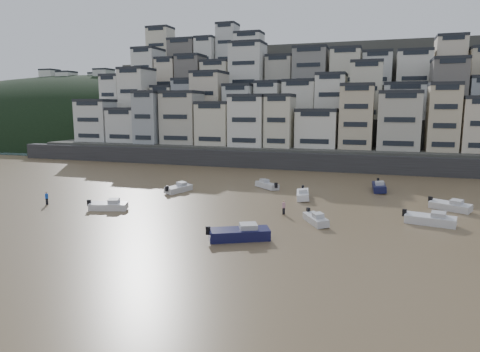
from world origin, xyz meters
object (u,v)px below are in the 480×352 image
(boat_h, at_px, (267,184))
(boat_f, at_px, (179,187))
(person_pink, at_px, (284,207))
(boat_i, at_px, (379,185))
(boat_b, at_px, (316,218))
(boat_j, at_px, (108,205))
(boat_e, at_px, (303,193))
(boat_d, at_px, (430,218))
(boat_g, at_px, (450,205))
(person_blue, at_px, (47,198))
(boat_a, at_px, (239,231))

(boat_h, distance_m, boat_f, 13.98)
(person_pink, bearing_deg, boat_h, 111.60)
(boat_i, distance_m, boat_b, 22.81)
(boat_j, height_order, boat_e, boat_e)
(boat_d, xyz_separation_m, boat_e, (-15.71, 9.11, -0.01))
(boat_d, bearing_deg, boat_j, -159.97)
(boat_d, xyz_separation_m, boat_h, (-22.48, 14.94, -0.07))
(boat_b, bearing_deg, boat_d, 75.76)
(boat_g, relative_size, boat_f, 1.01)
(boat_f, bearing_deg, boat_h, -43.69)
(boat_g, distance_m, person_pink, 21.20)
(person_blue, bearing_deg, boat_a, -12.65)
(boat_i, xyz_separation_m, boat_e, (-10.21, -9.30, -0.08))
(boat_i, relative_size, boat_h, 1.20)
(boat_d, height_order, person_blue, person_blue)
(boat_h, relative_size, boat_f, 0.99)
(boat_g, distance_m, boat_h, 26.50)
(boat_i, bearing_deg, boat_e, -51.54)
(boat_d, distance_m, boat_e, 18.16)
(boat_b, xyz_separation_m, boat_e, (-3.63, 12.54, 0.11))
(boat_g, xyz_separation_m, person_pink, (-19.42, -8.51, 0.14))
(boat_h, bearing_deg, person_blue, 80.58)
(boat_f, relative_size, person_blue, 3.05)
(boat_j, height_order, boat_g, boat_g)
(boat_d, bearing_deg, person_blue, -161.65)
(boat_e, distance_m, boat_h, 8.94)
(boat_b, xyz_separation_m, person_pink, (-4.26, 2.87, 0.20))
(boat_g, distance_m, person_blue, 52.17)
(person_pink, bearing_deg, boat_d, 1.97)
(boat_d, relative_size, boat_g, 1.08)
(boat_b, relative_size, boat_h, 0.93)
(boat_a, relative_size, boat_j, 1.26)
(boat_b, height_order, boat_e, boat_e)
(boat_g, xyz_separation_m, boat_e, (-18.79, 1.16, 0.05))
(boat_a, xyz_separation_m, person_blue, (-29.12, 6.54, -0.01))
(boat_i, height_order, person_pink, person_pink)
(boat_f, bearing_deg, boat_j, -178.32)
(boat_b, relative_size, boat_g, 0.92)
(boat_j, height_order, boat_b, boat_j)
(boat_d, distance_m, boat_h, 26.99)
(boat_f, xyz_separation_m, person_pink, (18.17, -8.37, 0.15))
(boat_d, xyz_separation_m, person_pink, (-16.34, -0.56, 0.09))
(boat_b, height_order, person_blue, person_blue)
(boat_h, height_order, person_pink, person_pink)
(boat_a, xyz_separation_m, boat_h, (-4.21, 26.74, -0.17))
(boat_d, bearing_deg, boat_i, 118.64)
(boat_g, distance_m, boat_e, 18.82)
(boat_d, distance_m, person_blue, 47.69)
(boat_i, xyz_separation_m, boat_b, (-6.58, -21.84, -0.19))
(boat_b, height_order, person_pink, person_pink)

